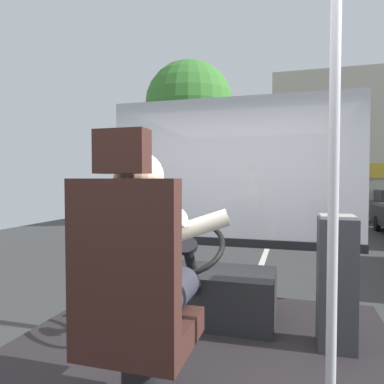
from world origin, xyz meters
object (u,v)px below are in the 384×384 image
object	(u,v)px
driver_seat	(134,306)
steering_console	(205,292)
bus_driver	(144,258)
fare_box	(336,282)
parked_car_blue	(367,198)
handrail_pole	(333,207)

from	to	relation	value
driver_seat	steering_console	xyz separation A→B (m)	(-0.00, 1.32, -0.36)
driver_seat	bus_driver	world-z (taller)	driver_seat
bus_driver	steering_console	world-z (taller)	bus_driver
fare_box	steering_console	bearing A→B (deg)	167.50
parked_car_blue	handrail_pole	bearing A→B (deg)	-100.99
handrail_pole	bus_driver	bearing A→B (deg)	-175.44
bus_driver	handrail_pole	world-z (taller)	handrail_pole
steering_console	driver_seat	bearing A→B (deg)	-90.00
bus_driver	parked_car_blue	xyz separation A→B (m)	(4.65, 19.71, -0.66)
driver_seat	fare_box	distance (m)	1.47
bus_driver	fare_box	xyz separation A→B (m)	(0.96, 0.99, -0.32)
fare_box	handrail_pole	bearing A→B (deg)	-97.68
bus_driver	steering_console	xyz separation A→B (m)	(-0.00, 1.21, -0.55)
handrail_pole	fare_box	size ratio (longest dim) A/B	2.27
driver_seat	handrail_pole	distance (m)	0.96
parked_car_blue	driver_seat	bearing A→B (deg)	-103.20
bus_driver	fare_box	world-z (taller)	bus_driver
fare_box	parked_car_blue	distance (m)	19.08
fare_box	parked_car_blue	bearing A→B (deg)	78.85
handrail_pole	fare_box	xyz separation A→B (m)	(0.12, 0.93, -0.57)
handrail_pole	fare_box	bearing A→B (deg)	82.32
steering_console	fare_box	bearing A→B (deg)	-12.50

